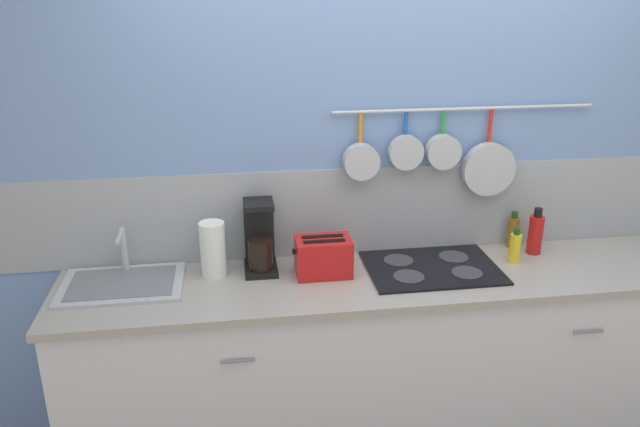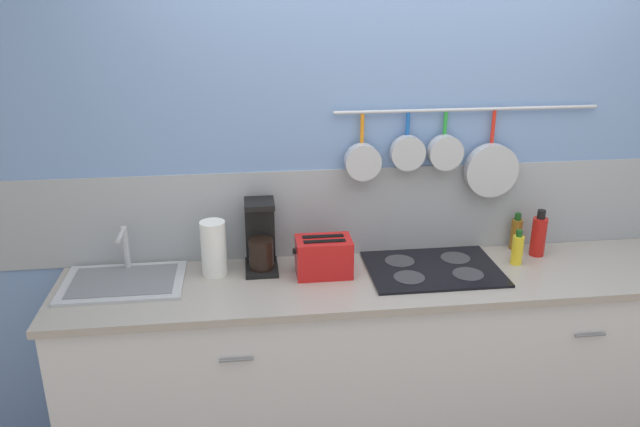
% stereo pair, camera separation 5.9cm
% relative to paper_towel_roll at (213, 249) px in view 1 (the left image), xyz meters
% --- Properties ---
extents(wall_back, '(7.20, 0.15, 2.60)m').
position_rel_paper_towel_roll_xyz_m(wall_back, '(0.86, 0.19, 0.22)').
color(wall_back, '#7293C6').
rests_on(wall_back, ground_plane).
extents(cabinet_base, '(3.09, 0.55, 0.90)m').
position_rel_paper_towel_roll_xyz_m(cabinet_base, '(0.86, -0.14, -0.61)').
color(cabinet_base, silver).
rests_on(cabinet_base, ground_plane).
extents(countertop, '(3.13, 0.57, 0.03)m').
position_rel_paper_towel_roll_xyz_m(countertop, '(0.86, -0.14, -0.15)').
color(countertop, '#A59E93').
rests_on(countertop, cabinet_base).
extents(sink_basin, '(0.53, 0.37, 0.22)m').
position_rel_paper_towel_roll_xyz_m(sink_basin, '(-0.40, -0.05, -0.11)').
color(sink_basin, '#B7BABF').
rests_on(sink_basin, countertop).
extents(paper_towel_roll, '(0.11, 0.11, 0.26)m').
position_rel_paper_towel_roll_xyz_m(paper_towel_roll, '(0.00, 0.00, 0.00)').
color(paper_towel_roll, white).
rests_on(paper_towel_roll, countertop).
extents(coffee_maker, '(0.15, 0.20, 0.33)m').
position_rel_paper_towel_roll_xyz_m(coffee_maker, '(0.21, 0.04, 0.01)').
color(coffee_maker, black).
rests_on(coffee_maker, countertop).
extents(toaster, '(0.27, 0.16, 0.18)m').
position_rel_paper_towel_roll_xyz_m(toaster, '(0.49, -0.07, -0.04)').
color(toaster, red).
rests_on(toaster, countertop).
extents(cooktop, '(0.61, 0.44, 0.01)m').
position_rel_paper_towel_roll_xyz_m(cooktop, '(1.00, -0.09, -0.12)').
color(cooktop, black).
rests_on(cooktop, countertop).
extents(bottle_cooking_wine, '(0.05, 0.05, 0.17)m').
position_rel_paper_towel_roll_xyz_m(bottle_cooking_wine, '(1.42, -0.07, -0.05)').
color(bottle_cooking_wine, yellow).
rests_on(bottle_cooking_wine, countertop).
extents(bottle_sesame_oil, '(0.06, 0.06, 0.19)m').
position_rel_paper_towel_roll_xyz_m(bottle_sesame_oil, '(1.48, 0.10, -0.04)').
color(bottle_sesame_oil, '#8C5919').
rests_on(bottle_sesame_oil, countertop).
extents(bottle_hot_sauce, '(0.07, 0.07, 0.23)m').
position_rel_paper_towel_roll_xyz_m(bottle_hot_sauce, '(1.56, 0.02, -0.02)').
color(bottle_hot_sauce, red).
rests_on(bottle_hot_sauce, countertop).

